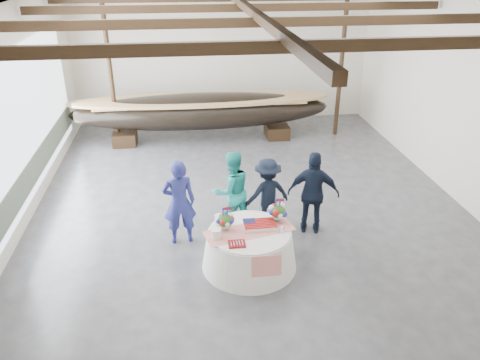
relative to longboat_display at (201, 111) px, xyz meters
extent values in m
cube|color=#3D3D42|center=(0.88, -4.06, -0.96)|extent=(10.00, 12.00, 0.01)
cube|color=silver|center=(0.88, 1.94, 1.29)|extent=(10.00, 0.02, 4.50)
cube|color=silver|center=(0.88, -10.06, 1.29)|extent=(10.00, 0.02, 4.50)
cube|color=silver|center=(-4.12, -4.06, 1.29)|extent=(0.02, 12.00, 4.50)
cube|color=silver|center=(5.88, -4.06, 1.29)|extent=(0.02, 12.00, 4.50)
cube|color=white|center=(0.88, -4.06, 3.54)|extent=(10.00, 12.00, 0.01)
cube|color=black|center=(0.88, -7.56, 3.29)|extent=(9.80, 0.12, 0.18)
cube|color=black|center=(0.88, -5.06, 3.29)|extent=(9.80, 0.12, 0.18)
cube|color=black|center=(0.88, -2.56, 3.29)|extent=(9.80, 0.12, 0.18)
cube|color=black|center=(0.88, -4.06, 3.42)|extent=(0.15, 11.76, 0.15)
cylinder|color=black|center=(-2.62, 0.00, 1.29)|extent=(0.14, 0.14, 4.50)
cylinder|color=black|center=(4.38, 0.00, 1.29)|extent=(0.14, 0.14, 4.50)
cube|color=silver|center=(-4.07, -3.06, 1.04)|extent=(0.02, 7.00, 3.20)
cube|color=#596654|center=(-4.06, -3.06, -0.06)|extent=(0.02, 7.00, 0.60)
cube|color=black|center=(-2.42, 0.00, -0.76)|extent=(0.71, 0.91, 0.40)
cube|color=black|center=(2.42, 0.00, -0.76)|extent=(0.71, 0.91, 0.40)
ellipsoid|color=black|center=(0.00, 0.00, -0.01)|extent=(8.06, 1.61, 1.11)
cube|color=#9E7A4C|center=(0.00, 0.00, 0.29)|extent=(6.45, 1.06, 0.06)
cone|color=white|center=(0.53, -6.78, -0.59)|extent=(1.81, 1.81, 0.75)
cylinder|color=white|center=(0.53, -6.78, -0.21)|extent=(1.53, 1.53, 0.04)
cube|color=red|center=(0.53, -6.78, -0.18)|extent=(1.75, 0.92, 0.01)
cube|color=white|center=(0.74, -6.66, -0.15)|extent=(0.60, 0.40, 0.07)
cylinder|color=white|center=(-0.10, -6.93, -0.10)|extent=(0.18, 0.18, 0.17)
cylinder|color=white|center=(-0.01, -6.46, -0.10)|extent=(0.18, 0.18, 0.18)
cube|color=#690E09|center=(0.24, -7.20, -0.17)|extent=(0.30, 0.24, 0.03)
cone|color=silver|center=(1.11, -6.90, -0.13)|extent=(0.09, 0.09, 0.12)
imported|color=navy|center=(-0.75, -5.76, -0.05)|extent=(0.71, 0.51, 1.83)
imported|color=teal|center=(0.36, -5.34, -0.08)|extent=(1.04, 0.92, 1.77)
imported|color=black|center=(1.12, -5.37, -0.18)|extent=(1.13, 0.82, 1.58)
imported|color=black|center=(2.03, -5.72, -0.05)|extent=(1.15, 0.72, 1.83)
camera|label=1|loc=(-0.58, -14.06, 4.48)|focal=35.00mm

